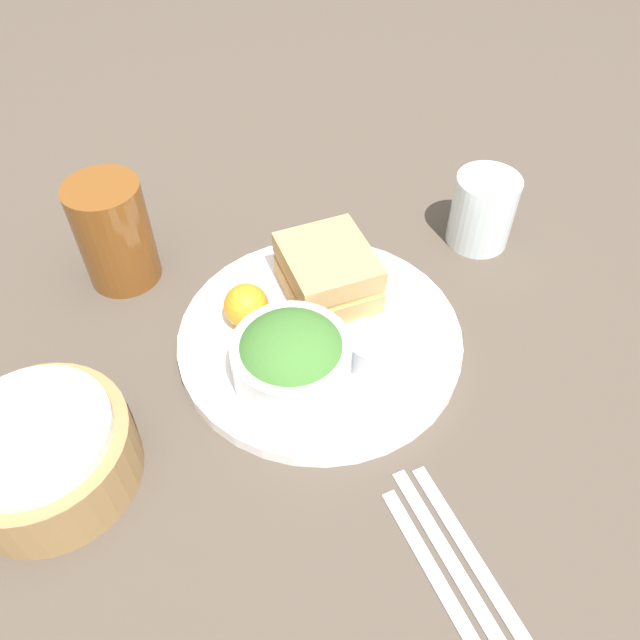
{
  "coord_description": "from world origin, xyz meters",
  "views": [
    {
      "loc": [
        -0.42,
        0.1,
        0.51
      ],
      "look_at": [
        0.0,
        0.0,
        0.04
      ],
      "focal_mm": 35.0,
      "sensor_mm": 36.0,
      "label": 1
    }
  ],
  "objects_px": {
    "dressing_cup": "(371,349)",
    "water_glass": "(483,210)",
    "plate": "(320,337)",
    "bread_basket": "(43,454)",
    "drink_glass": "(114,233)",
    "sandwich": "(328,273)",
    "salad_bowl": "(292,358)",
    "knife": "(455,567)",
    "spoon": "(436,577)",
    "fork": "(473,558)"
  },
  "relations": [
    {
      "from": "drink_glass",
      "to": "sandwich",
      "type": "bearing_deg",
      "value": -113.8
    },
    {
      "from": "plate",
      "to": "spoon",
      "type": "xyz_separation_m",
      "value": [
        -0.26,
        -0.03,
        -0.01
      ]
    },
    {
      "from": "plate",
      "to": "bread_basket",
      "type": "relative_size",
      "value": 1.9
    },
    {
      "from": "bread_basket",
      "to": "spoon",
      "type": "distance_m",
      "value": 0.35
    },
    {
      "from": "knife",
      "to": "fork",
      "type": "bearing_deg",
      "value": 90.0
    },
    {
      "from": "water_glass",
      "to": "bread_basket",
      "type": "bearing_deg",
      "value": 113.58
    },
    {
      "from": "spoon",
      "to": "drink_glass",
      "type": "bearing_deg",
      "value": -162.15
    },
    {
      "from": "sandwich",
      "to": "bread_basket",
      "type": "relative_size",
      "value": 0.73
    },
    {
      "from": "fork",
      "to": "spoon",
      "type": "relative_size",
      "value": 1.11
    },
    {
      "from": "knife",
      "to": "plate",
      "type": "bearing_deg",
      "value": 180.0
    },
    {
      "from": "knife",
      "to": "spoon",
      "type": "bearing_deg",
      "value": -90.0
    },
    {
      "from": "sandwich",
      "to": "salad_bowl",
      "type": "relative_size",
      "value": 1.01
    },
    {
      "from": "plate",
      "to": "knife",
      "type": "bearing_deg",
      "value": -168.57
    },
    {
      "from": "drink_glass",
      "to": "dressing_cup",
      "type": "bearing_deg",
      "value": -129.91
    },
    {
      "from": "plate",
      "to": "water_glass",
      "type": "xyz_separation_m",
      "value": [
        0.12,
        -0.23,
        0.04
      ]
    },
    {
      "from": "salad_bowl",
      "to": "bread_basket",
      "type": "bearing_deg",
      "value": 101.0
    },
    {
      "from": "fork",
      "to": "knife",
      "type": "bearing_deg",
      "value": -90.0
    },
    {
      "from": "drink_glass",
      "to": "water_glass",
      "type": "distance_m",
      "value": 0.43
    },
    {
      "from": "plate",
      "to": "fork",
      "type": "distance_m",
      "value": 0.26
    },
    {
      "from": "sandwich",
      "to": "water_glass",
      "type": "relative_size",
      "value": 1.28
    },
    {
      "from": "sandwich",
      "to": "dressing_cup",
      "type": "bearing_deg",
      "value": -169.59
    },
    {
      "from": "plate",
      "to": "fork",
      "type": "relative_size",
      "value": 1.67
    },
    {
      "from": "dressing_cup",
      "to": "knife",
      "type": "distance_m",
      "value": 0.22
    },
    {
      "from": "sandwich",
      "to": "drink_glass",
      "type": "height_order",
      "value": "drink_glass"
    },
    {
      "from": "plate",
      "to": "dressing_cup",
      "type": "height_order",
      "value": "dressing_cup"
    },
    {
      "from": "bread_basket",
      "to": "spoon",
      "type": "xyz_separation_m",
      "value": [
        -0.17,
        -0.3,
        -0.03
      ]
    },
    {
      "from": "plate",
      "to": "water_glass",
      "type": "relative_size",
      "value": 3.32
    },
    {
      "from": "bread_basket",
      "to": "spoon",
      "type": "height_order",
      "value": "bread_basket"
    },
    {
      "from": "sandwich",
      "to": "knife",
      "type": "distance_m",
      "value": 0.32
    },
    {
      "from": "plate",
      "to": "spoon",
      "type": "height_order",
      "value": "plate"
    },
    {
      "from": "drink_glass",
      "to": "fork",
      "type": "bearing_deg",
      "value": -146.7
    },
    {
      "from": "plate",
      "to": "dressing_cup",
      "type": "relative_size",
      "value": 5.64
    },
    {
      "from": "fork",
      "to": "water_glass",
      "type": "height_order",
      "value": "water_glass"
    },
    {
      "from": "fork",
      "to": "spoon",
      "type": "height_order",
      "value": "same"
    },
    {
      "from": "water_glass",
      "to": "spoon",
      "type": "bearing_deg",
      "value": 153.14
    },
    {
      "from": "fork",
      "to": "plate",
      "type": "bearing_deg",
      "value": -176.1
    },
    {
      "from": "bread_basket",
      "to": "dressing_cup",
      "type": "bearing_deg",
      "value": -80.68
    },
    {
      "from": "plate",
      "to": "knife",
      "type": "height_order",
      "value": "plate"
    },
    {
      "from": "sandwich",
      "to": "salad_bowl",
      "type": "height_order",
      "value": "salad_bowl"
    },
    {
      "from": "drink_glass",
      "to": "fork",
      "type": "distance_m",
      "value": 0.49
    },
    {
      "from": "salad_bowl",
      "to": "water_glass",
      "type": "distance_m",
      "value": 0.32
    },
    {
      "from": "plate",
      "to": "bread_basket",
      "type": "xyz_separation_m",
      "value": [
        -0.1,
        0.27,
        0.03
      ]
    },
    {
      "from": "dressing_cup",
      "to": "water_glass",
      "type": "distance_m",
      "value": 0.25
    },
    {
      "from": "drink_glass",
      "to": "spoon",
      "type": "height_order",
      "value": "drink_glass"
    },
    {
      "from": "sandwich",
      "to": "salad_bowl",
      "type": "distance_m",
      "value": 0.13
    },
    {
      "from": "knife",
      "to": "dressing_cup",
      "type": "bearing_deg",
      "value": 171.66
    },
    {
      "from": "dressing_cup",
      "to": "bread_basket",
      "type": "bearing_deg",
      "value": 99.32
    },
    {
      "from": "bread_basket",
      "to": "water_glass",
      "type": "bearing_deg",
      "value": -66.42
    },
    {
      "from": "sandwich",
      "to": "spoon",
      "type": "xyz_separation_m",
      "value": [
        -0.32,
        -0.01,
        -0.04
      ]
    },
    {
      "from": "water_glass",
      "to": "salad_bowl",
      "type": "bearing_deg",
      "value": 122.72
    }
  ]
}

